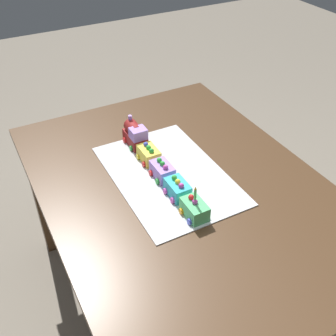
# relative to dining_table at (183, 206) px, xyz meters

# --- Properties ---
(ground_plane) EXTENTS (8.00, 8.00, 0.00)m
(ground_plane) POSITION_rel_dining_table_xyz_m (0.00, 0.00, -0.63)
(ground_plane) COLOR gray
(dining_table) EXTENTS (1.40, 1.00, 0.74)m
(dining_table) POSITION_rel_dining_table_xyz_m (0.00, 0.00, 0.00)
(dining_table) COLOR #4C331E
(dining_table) RESTS_ON ground
(cake_board) EXTENTS (0.60, 0.40, 0.00)m
(cake_board) POSITION_rel_dining_table_xyz_m (-0.08, -0.02, 0.11)
(cake_board) COLOR silver
(cake_board) RESTS_ON dining_table
(cake_locomotive) EXTENTS (0.14, 0.08, 0.12)m
(cake_locomotive) POSITION_rel_dining_table_xyz_m (-0.32, -0.05, 0.16)
(cake_locomotive) COLOR maroon
(cake_locomotive) RESTS_ON cake_board
(cake_car_caboose_lemon) EXTENTS (0.10, 0.08, 0.07)m
(cake_car_caboose_lemon) POSITION_rel_dining_table_xyz_m (-0.19, -0.05, 0.14)
(cake_car_caboose_lemon) COLOR #F4E04C
(cake_car_caboose_lemon) RESTS_ON cake_board
(cake_car_tanker_lavender) EXTENTS (0.10, 0.08, 0.07)m
(cake_car_tanker_lavender) POSITION_rel_dining_table_xyz_m (-0.08, -0.05, 0.14)
(cake_car_tanker_lavender) COLOR #AD84E0
(cake_car_tanker_lavender) RESTS_ON cake_board
(cake_car_gondola_turquoise) EXTENTS (0.10, 0.08, 0.07)m
(cake_car_gondola_turquoise) POSITION_rel_dining_table_xyz_m (0.04, -0.05, 0.14)
(cake_car_gondola_turquoise) COLOR #38B7C6
(cake_car_gondola_turquoise) RESTS_ON cake_board
(cake_car_flatbed_mint_green) EXTENTS (0.10, 0.08, 0.07)m
(cake_car_flatbed_mint_green) POSITION_rel_dining_table_xyz_m (0.16, -0.05, 0.14)
(cake_car_flatbed_mint_green) COLOR #59CC7A
(cake_car_flatbed_mint_green) RESTS_ON cake_board
(birthday_candle) EXTENTS (0.01, 0.01, 0.06)m
(birthday_candle) POSITION_rel_dining_table_xyz_m (0.16, -0.05, 0.21)
(birthday_candle) COLOR #66D872
(birthday_candle) RESTS_ON cake_car_flatbed_mint_green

